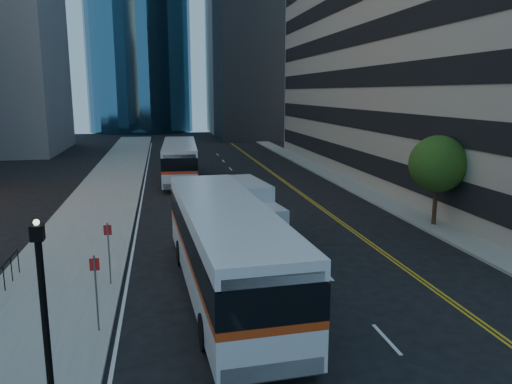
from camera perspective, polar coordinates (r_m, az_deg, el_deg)
ground at (r=19.97m, az=8.40°, el=-11.16°), size 160.00×160.00×0.00m
sidewalk_west at (r=43.28m, az=-16.22°, el=0.86°), size 5.00×90.00×0.15m
sidewalk_east at (r=45.67m, az=8.92°, el=1.71°), size 2.00×90.00×0.15m
street_tree at (r=29.86m, az=20.06°, el=3.03°), size 3.20×3.20×5.10m
lamp_post at (r=12.71m, az=-23.07°, el=-12.16°), size 0.28×0.28×4.56m
bus_front at (r=18.97m, az=-3.56°, el=-6.14°), size 3.70×13.70×3.50m
bus_rear at (r=44.24m, az=-8.70°, el=3.66°), size 3.26×12.82×3.28m
box_truck at (r=25.84m, az=-1.01°, el=-2.14°), size 2.89×6.46×2.99m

